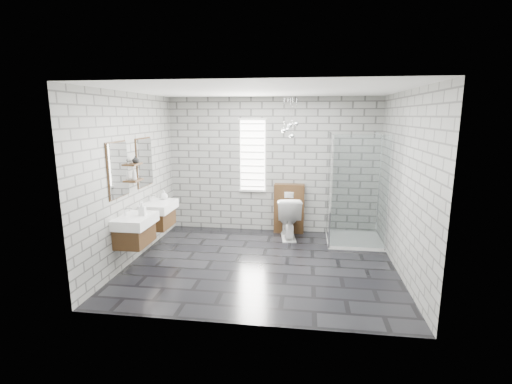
% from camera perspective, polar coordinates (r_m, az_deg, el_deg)
% --- Properties ---
extents(floor, '(4.20, 3.60, 0.02)m').
position_cam_1_polar(floor, '(6.09, 0.83, -11.00)').
color(floor, black).
rests_on(floor, ground).
extents(ceiling, '(4.20, 3.60, 0.02)m').
position_cam_1_polar(ceiling, '(5.63, 0.92, 15.47)').
color(ceiling, white).
rests_on(ceiling, wall_back).
extents(wall_back, '(4.20, 0.02, 2.70)m').
position_cam_1_polar(wall_back, '(7.48, 2.56, 4.08)').
color(wall_back, gray).
rests_on(wall_back, floor).
extents(wall_front, '(4.20, 0.02, 2.70)m').
position_cam_1_polar(wall_front, '(3.95, -2.31, -2.80)').
color(wall_front, gray).
rests_on(wall_front, floor).
extents(wall_left, '(0.02, 3.60, 2.70)m').
position_cam_1_polar(wall_left, '(6.31, -18.52, 2.07)').
color(wall_left, gray).
rests_on(wall_left, floor).
extents(wall_right, '(0.02, 3.60, 2.70)m').
position_cam_1_polar(wall_right, '(5.84, 21.89, 1.10)').
color(wall_right, gray).
rests_on(wall_right, floor).
extents(vanity_left, '(0.47, 0.70, 1.57)m').
position_cam_1_polar(vanity_left, '(5.93, -18.40, -4.39)').
color(vanity_left, '#462C15').
rests_on(vanity_left, wall_left).
extents(vanity_right, '(0.47, 0.70, 1.57)m').
position_cam_1_polar(vanity_right, '(6.74, -15.01, -2.30)').
color(vanity_right, '#462C15').
rests_on(vanity_right, wall_left).
extents(shelf_lower, '(0.14, 0.30, 0.03)m').
position_cam_1_polar(shelf_lower, '(6.24, -18.05, 1.71)').
color(shelf_lower, '#462C15').
rests_on(shelf_lower, wall_left).
extents(shelf_upper, '(0.14, 0.30, 0.03)m').
position_cam_1_polar(shelf_upper, '(6.20, -18.20, 4.08)').
color(shelf_upper, '#462C15').
rests_on(shelf_upper, wall_left).
extents(window, '(0.56, 0.05, 1.48)m').
position_cam_1_polar(window, '(7.48, -0.52, 5.63)').
color(window, white).
rests_on(window, wall_back).
extents(cistern_panel, '(0.60, 0.20, 1.00)m').
position_cam_1_polar(cistern_panel, '(7.51, 5.10, -2.53)').
color(cistern_panel, '#462C15').
rests_on(cistern_panel, floor).
extents(flush_plate, '(0.18, 0.01, 0.12)m').
position_cam_1_polar(flush_plate, '(7.34, 5.11, -0.46)').
color(flush_plate, silver).
rests_on(flush_plate, cistern_panel).
extents(shower_enclosure, '(1.00, 1.00, 2.03)m').
position_cam_1_polar(shower_enclosure, '(7.05, 14.27, -3.77)').
color(shower_enclosure, white).
rests_on(shower_enclosure, floor).
extents(pendant_cluster, '(0.31, 0.24, 0.78)m').
position_cam_1_polar(pendant_cluster, '(6.95, 5.24, 9.69)').
color(pendant_cluster, silver).
rests_on(pendant_cluster, ceiling).
extents(toilet, '(0.56, 0.85, 0.82)m').
position_cam_1_polar(toilet, '(7.22, 4.96, -3.87)').
color(toilet, white).
rests_on(toilet, floor).
extents(soap_bottle_a, '(0.11, 0.11, 0.21)m').
position_cam_1_polar(soap_bottle_a, '(5.87, -17.11, -2.47)').
color(soap_bottle_a, '#B2B2B2').
rests_on(soap_bottle_a, vanity_left).
extents(soap_bottle_b, '(0.16, 0.16, 0.17)m').
position_cam_1_polar(soap_bottle_b, '(6.89, -13.97, -0.43)').
color(soap_bottle_b, '#B2B2B2').
rests_on(soap_bottle_b, vanity_right).
extents(soap_bottle_c, '(0.07, 0.07, 0.18)m').
position_cam_1_polar(soap_bottle_c, '(6.17, -18.22, 2.60)').
color(soap_bottle_c, '#B2B2B2').
rests_on(soap_bottle_c, shelf_lower).
extents(vase, '(0.12, 0.12, 0.11)m').
position_cam_1_polar(vase, '(6.21, -18.04, 4.78)').
color(vase, '#B2B2B2').
rests_on(vase, shelf_upper).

